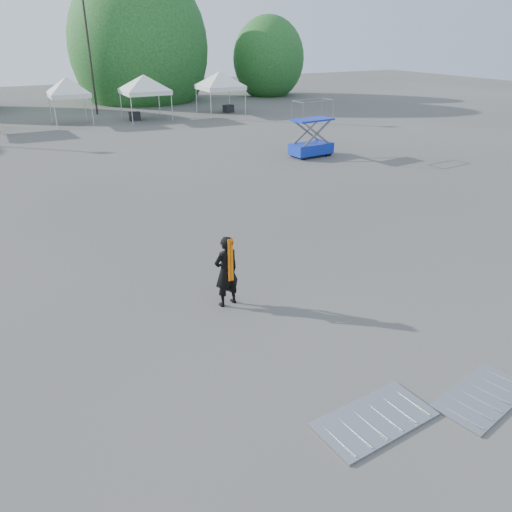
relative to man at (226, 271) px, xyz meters
name	(u,v)px	position (x,y,z in m)	size (l,w,h in m)	color
ground	(230,274)	(0.79, 1.51, -0.93)	(120.00, 120.00, 0.00)	#474442
light_pole_east	(88,42)	(3.79, 33.51, 4.59)	(0.60, 0.25, 9.80)	black
tree_mid_e	(139,48)	(9.79, 40.51, 3.91)	(5.12, 5.12, 7.79)	#382314
tree_far_e	(268,59)	(22.79, 38.51, 2.70)	(3.84, 3.84, 5.84)	#382314
tent_e	(67,81)	(1.18, 29.50, 2.13)	(3.85, 3.85, 3.88)	silver
tent_f	(144,78)	(6.61, 28.80, 2.13)	(4.63, 4.63, 3.88)	silver
tent_g	(220,75)	(12.95, 28.98, 2.13)	(4.59, 4.59, 3.88)	silver
man	(226,271)	(0.00, 0.00, 0.00)	(0.74, 0.55, 1.85)	black
scissor_lift	(312,129)	(10.95, 12.60, 0.58)	(2.41, 1.35, 2.99)	#0C0FA6
barrier_left	(374,419)	(0.56, -5.00, -0.89)	(2.25, 1.25, 0.07)	#929499
barrier_mid	(482,396)	(2.76, -5.48, -0.89)	(2.17, 1.39, 0.06)	#929499
crate_mid	(135,116)	(5.70, 28.99, -0.61)	(0.82, 0.63, 0.63)	black
crate_east	(228,109)	(13.83, 29.39, -0.62)	(0.78, 0.61, 0.61)	black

